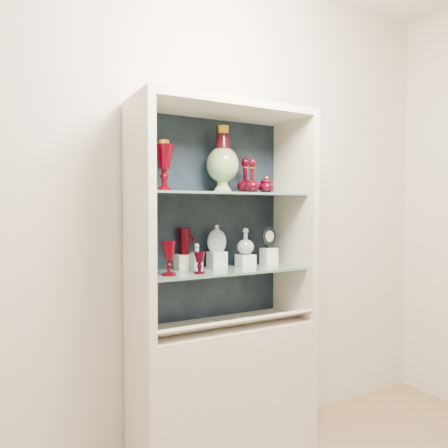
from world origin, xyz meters
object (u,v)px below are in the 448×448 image
ruby_decanter_a (252,174)px  lidded_bowl (266,184)px  pedestal_lamp_right (164,166)px  cobalt_goblet (142,257)px  pedestal_lamp_left (145,168)px  flat_flask (217,238)px  ruby_goblet_tall (169,258)px  clear_square_bottle (197,257)px  cameo_medallion (269,237)px  ruby_goblet_small (200,263)px  enamel_urn (223,160)px  clear_round_decanter (245,242)px  ruby_pitcher (184,241)px  ruby_decanter_b (245,175)px

ruby_decanter_a → lidded_bowl: (0.09, -0.01, -0.06)m
pedestal_lamp_right → cobalt_goblet: pedestal_lamp_right is taller
pedestal_lamp_left → flat_flask: bearing=12.3°
cobalt_goblet → flat_flask: 0.46m
pedestal_lamp_right → ruby_goblet_tall: (-0.02, -0.12, -0.47)m
clear_square_bottle → cameo_medallion: size_ratio=1.13×
flat_flask → cameo_medallion: 0.33m
pedestal_lamp_left → ruby_goblet_small: 0.55m
ruby_goblet_tall → ruby_goblet_small: size_ratio=1.52×
pedestal_lamp_right → enamel_urn: (0.35, 0.00, 0.05)m
lidded_bowl → cameo_medallion: 0.33m
clear_round_decanter → clear_square_bottle: bearing=-179.8°
ruby_decanter_a → ruby_pitcher: 0.53m
pedestal_lamp_right → lidded_bowl: bearing=-11.5°
ruby_decanter_b → ruby_pitcher: bearing=168.4°
ruby_decanter_a → ruby_decanter_b: (0.02, 0.10, 0.00)m
ruby_goblet_tall → cobalt_goblet: bearing=131.3°
ruby_goblet_tall → clear_round_decanter: clear_round_decanter is taller
ruby_decanter_a → ruby_goblet_small: bearing=-175.4°
pedestal_lamp_right → ruby_pitcher: size_ratio=1.81×
ruby_decanter_a → cameo_medallion: ruby_decanter_a is taller
ruby_goblet_tall → flat_flask: (0.35, 0.15, 0.08)m
clear_square_bottle → ruby_goblet_tall: bearing=-155.5°
ruby_decanter_b → ruby_goblet_tall: ruby_decanter_b is taller
clear_round_decanter → ruby_goblet_small: bearing=-162.4°
cobalt_goblet → enamel_urn: bearing=0.8°
ruby_decanter_a → lidded_bowl: size_ratio=2.15×
enamel_urn → flat_flask: bearing=129.0°
ruby_decanter_a → pedestal_lamp_left: bearing=176.0°
pedestal_lamp_right → ruby_goblet_small: pedestal_lamp_right is taller
cameo_medallion → flat_flask: bearing=160.3°
clear_round_decanter → cameo_medallion: cameo_medallion is taller
ruby_decanter_a → cobalt_goblet: bearing=170.0°
pedestal_lamp_left → ruby_decanter_b: (0.62, 0.06, -0.00)m
pedestal_lamp_right → ruby_decanter_b: bearing=-0.8°
ruby_pitcher → ruby_goblet_small: bearing=-94.4°
ruby_decanter_b → cobalt_goblet: (-0.62, 0.00, -0.44)m
enamel_urn → lidded_bowl: size_ratio=3.79×
ruby_decanter_a → ruby_pitcher: ruby_decanter_a is taller
lidded_bowl → flat_flask: (-0.24, 0.15, -0.30)m
enamel_urn → ruby_decanter_b: bearing=-4.7°
cobalt_goblet → ruby_goblet_small: (0.26, -0.13, -0.03)m
cobalt_goblet → lidded_bowl: bearing=-9.2°
lidded_bowl → ruby_goblet_tall: (-0.59, -0.00, -0.38)m
cameo_medallion → ruby_decanter_b: bearing=164.4°
ruby_decanter_a → clear_round_decanter: 0.39m
lidded_bowl → cameo_medallion: bearing=47.9°
ruby_decanter_b → pedestal_lamp_right: bearing=179.2°
pedestal_lamp_left → ruby_pitcher: bearing=26.4°
cameo_medallion → enamel_urn: bearing=164.8°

